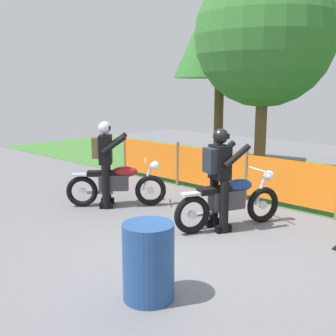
{
  "coord_description": "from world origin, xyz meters",
  "views": [
    {
      "loc": [
        3.65,
        -4.55,
        2.36
      ],
      "look_at": [
        -1.39,
        0.77,
        0.9
      ],
      "focal_mm": 44.37,
      "sensor_mm": 36.0,
      "label": 1
    }
  ],
  "objects_px": {
    "motorcycle_trailing": "(230,201)",
    "rider_lead": "(105,159)",
    "spare_drum": "(148,261)",
    "motorcycle_lead": "(117,184)",
    "rider_trailing": "(219,174)"
  },
  "relations": [
    {
      "from": "motorcycle_lead",
      "to": "motorcycle_trailing",
      "type": "bearing_deg",
      "value": -35.45
    },
    {
      "from": "motorcycle_lead",
      "to": "rider_lead",
      "type": "distance_m",
      "value": 0.54
    },
    {
      "from": "motorcycle_lead",
      "to": "spare_drum",
      "type": "xyz_separation_m",
      "value": [
        3.09,
        -2.12,
        -0.01
      ]
    },
    {
      "from": "motorcycle_trailing",
      "to": "rider_lead",
      "type": "distance_m",
      "value": 2.64
    },
    {
      "from": "motorcycle_lead",
      "to": "motorcycle_trailing",
      "type": "xyz_separation_m",
      "value": [
        2.37,
        0.47,
        0.01
      ]
    },
    {
      "from": "rider_lead",
      "to": "spare_drum",
      "type": "bearing_deg",
      "value": -77.88
    },
    {
      "from": "spare_drum",
      "to": "rider_trailing",
      "type": "bearing_deg",
      "value": 108.71
    },
    {
      "from": "motorcycle_trailing",
      "to": "rider_trailing",
      "type": "distance_m",
      "value": 0.53
    },
    {
      "from": "spare_drum",
      "to": "rider_lead",
      "type": "bearing_deg",
      "value": 148.86
    },
    {
      "from": "motorcycle_lead",
      "to": "rider_lead",
      "type": "relative_size",
      "value": 0.89
    },
    {
      "from": "motorcycle_lead",
      "to": "rider_trailing",
      "type": "xyz_separation_m",
      "value": [
        2.29,
        0.27,
        0.5
      ]
    },
    {
      "from": "motorcycle_trailing",
      "to": "rider_lead",
      "type": "height_order",
      "value": "rider_lead"
    },
    {
      "from": "motorcycle_lead",
      "to": "motorcycle_trailing",
      "type": "distance_m",
      "value": 2.42
    },
    {
      "from": "motorcycle_trailing",
      "to": "spare_drum",
      "type": "relative_size",
      "value": 2.17
    },
    {
      "from": "motorcycle_lead",
      "to": "rider_trailing",
      "type": "bearing_deg",
      "value": -40.03
    }
  ]
}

